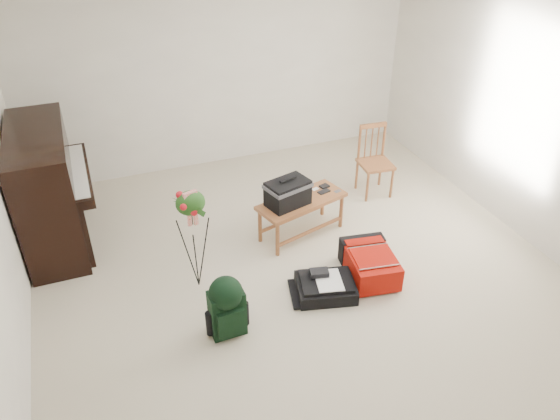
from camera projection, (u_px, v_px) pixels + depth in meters
name	position (u px, v px, depth m)	size (l,w,h in m)	color
floor	(305.00, 281.00, 5.32)	(5.00, 5.50, 0.01)	#C0B59A
ceiling	(314.00, 17.00, 3.96)	(5.00, 5.50, 0.01)	white
wall_back	(221.00, 70.00, 6.79)	(5.00, 0.04, 2.50)	white
wall_right	(541.00, 125.00, 5.39)	(0.04, 5.50, 2.50)	white
piano	(49.00, 191.00, 5.58)	(0.71, 1.50, 1.25)	black
bench	(291.00, 194.00, 5.68)	(1.04, 0.64, 0.75)	#955A30
dining_chair	(374.00, 162.00, 6.52)	(0.40, 0.40, 0.85)	#955A30
red_suitcase	(368.00, 261.00, 5.35)	(0.52, 0.70, 0.27)	#A80E07
black_duffel	(326.00, 286.00, 5.13)	(0.63, 0.55, 0.23)	black
green_backpack	(227.00, 304.00, 4.57)	(0.30, 0.29, 0.59)	black
flower_stand	(194.00, 240.00, 4.99)	(0.43, 0.43, 1.08)	black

